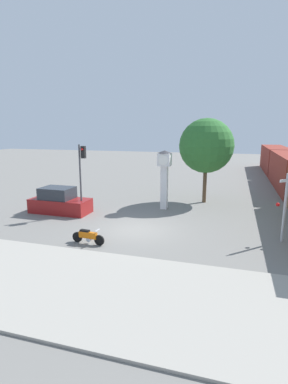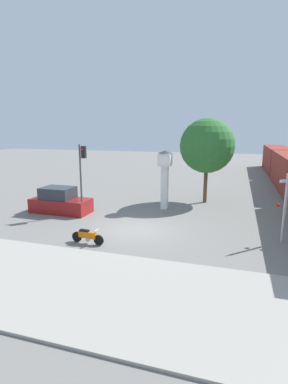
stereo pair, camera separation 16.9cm
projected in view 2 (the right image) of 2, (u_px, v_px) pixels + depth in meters
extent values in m
plane|color=slate|center=(137.00, 230.00, 17.52)|extent=(120.00, 120.00, 0.00)
cube|color=#9E998E|center=(79.00, 285.00, 11.19)|extent=(36.00, 6.00, 0.10)
cylinder|color=black|center=(99.00, 240.00, 15.16)|extent=(0.55, 0.13, 0.54)
cylinder|color=black|center=(77.00, 237.00, 15.63)|extent=(0.55, 0.13, 0.54)
cube|color=orange|center=(87.00, 235.00, 15.35)|extent=(1.01, 0.28, 0.33)
cube|color=black|center=(84.00, 230.00, 15.37)|extent=(0.52, 0.25, 0.09)
cylinder|color=silver|center=(88.00, 239.00, 15.38)|extent=(0.27, 0.20, 0.25)
cube|color=silver|center=(97.00, 230.00, 15.08)|extent=(0.08, 0.40, 0.04)
cube|color=white|center=(165.00, 187.00, 21.89)|extent=(0.47, 0.47, 3.20)
cube|color=white|center=(165.00, 159.00, 21.47)|extent=(0.90, 0.90, 0.90)
cylinder|color=white|center=(164.00, 160.00, 21.04)|extent=(0.72, 0.02, 0.72)
cone|color=#333338|center=(165.00, 152.00, 21.36)|extent=(1.08, 1.08, 0.20)
cube|color=maroon|center=(277.00, 159.00, 41.46)|extent=(2.80, 12.53, 3.40)
cylinder|color=#47474C|center=(81.00, 180.00, 20.14)|extent=(0.12, 0.12, 4.80)
cube|color=black|center=(84.00, 152.00, 19.66)|extent=(0.28, 0.24, 0.80)
sphere|color=red|center=(82.00, 149.00, 19.48)|extent=(0.16, 0.16, 0.16)
cylinder|color=#B7B7BC|center=(285.00, 209.00, 15.31)|extent=(0.14, 0.14, 3.60)
cube|color=white|center=(288.00, 181.00, 15.01)|extent=(0.82, 0.82, 0.14)
sphere|color=red|center=(278.00, 205.00, 15.33)|extent=(0.20, 0.20, 0.20)
cylinder|color=brown|center=(205.00, 185.00, 23.86)|extent=(0.30, 0.30, 2.82)
sphere|color=#2D6B2D|center=(207.00, 146.00, 23.22)|extent=(4.23, 4.23, 4.23)
cube|color=maroon|center=(61.00, 205.00, 21.14)|extent=(4.22, 1.84, 1.00)
cube|color=#262B33|center=(58.00, 193.00, 21.02)|extent=(2.22, 1.68, 0.80)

